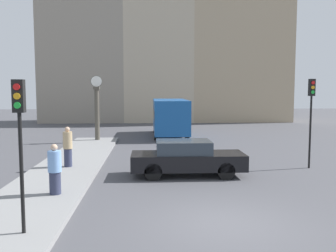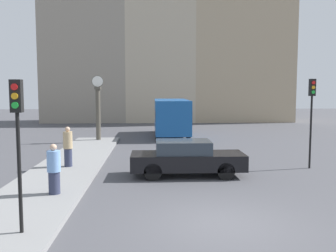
% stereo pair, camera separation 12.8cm
% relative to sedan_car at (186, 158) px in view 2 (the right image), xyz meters
% --- Properties ---
extents(ground_plane, '(120.00, 120.00, 0.00)m').
position_rel_sedan_car_xyz_m(ground_plane, '(0.43, -5.60, -0.75)').
color(ground_plane, '#47474C').
extents(sidewalk_corner, '(2.91, 19.12, 0.15)m').
position_rel_sedan_car_xyz_m(sidewalk_corner, '(-5.21, 1.96, -0.67)').
color(sidewalk_corner, gray).
rests_on(sidewalk_corner, ground_plane).
extents(building_row, '(27.44, 5.00, 19.77)m').
position_rel_sedan_car_xyz_m(building_row, '(1.53, 27.04, 8.31)').
color(building_row, gray).
rests_on(building_row, ground_plane).
extents(sedan_car, '(4.65, 1.76, 1.47)m').
position_rel_sedan_car_xyz_m(sedan_car, '(0.00, 0.00, 0.00)').
color(sedan_car, black).
rests_on(sedan_car, ground_plane).
extents(bus_distant, '(2.50, 7.11, 2.80)m').
position_rel_sedan_car_xyz_m(bus_distant, '(0.06, 13.33, 0.85)').
color(bus_distant, '#195199').
rests_on(bus_distant, ground_plane).
extents(traffic_light_near, '(0.26, 0.24, 3.63)m').
position_rel_sedan_car_xyz_m(traffic_light_near, '(-4.55, -6.39, 2.01)').
color(traffic_light_near, black).
rests_on(traffic_light_near, sidewalk_corner).
extents(traffic_light_far, '(0.26, 0.24, 4.04)m').
position_rel_sedan_car_xyz_m(traffic_light_far, '(5.73, 1.25, 2.13)').
color(traffic_light_far, black).
rests_on(traffic_light_far, ground_plane).
extents(street_clock, '(0.78, 0.42, 4.36)m').
position_rel_sedan_car_xyz_m(street_clock, '(-5.07, 10.34, 1.53)').
color(street_clock, '#4C473D').
rests_on(street_clock, sidewalk_corner).
extents(pedestrian_blue_stripe, '(0.43, 0.43, 1.65)m').
position_rel_sedan_car_xyz_m(pedestrian_blue_stripe, '(-4.62, -3.04, 0.21)').
color(pedestrian_blue_stripe, '#2D334C').
rests_on(pedestrian_blue_stripe, sidewalk_corner).
extents(pedestrian_tan_coat, '(0.41, 0.41, 1.78)m').
position_rel_sedan_car_xyz_m(pedestrian_tan_coat, '(-5.15, 1.38, 0.28)').
color(pedestrian_tan_coat, '#2D334C').
rests_on(pedestrian_tan_coat, sidewalk_corner).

